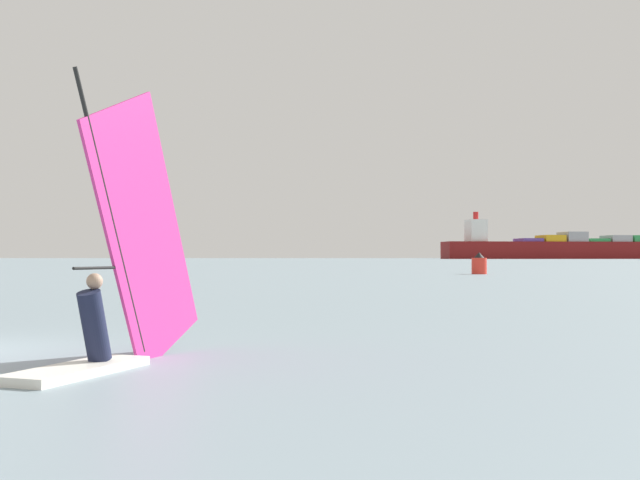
# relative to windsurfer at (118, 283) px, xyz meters

# --- Properties ---
(windsurfer) EXTENTS (1.68, 4.22, 4.29)m
(windsurfer) POSITION_rel_windsurfer_xyz_m (0.00, 0.00, 0.00)
(windsurfer) COLOR white
(windsurfer) RESTS_ON ground_plane
(cargo_ship) EXTENTS (206.29, 59.59, 36.32)m
(cargo_ship) POSITION_rel_windsurfer_xyz_m (176.03, 601.48, 7.62)
(cargo_ship) COLOR maroon
(cargo_ship) RESTS_ON ground_plane
(channel_buoy) EXTENTS (1.34, 1.34, 1.95)m
(channel_buoy) POSITION_rel_windsurfer_xyz_m (14.78, 58.61, -0.29)
(channel_buoy) COLOR red
(channel_buoy) RESTS_ON ground_plane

